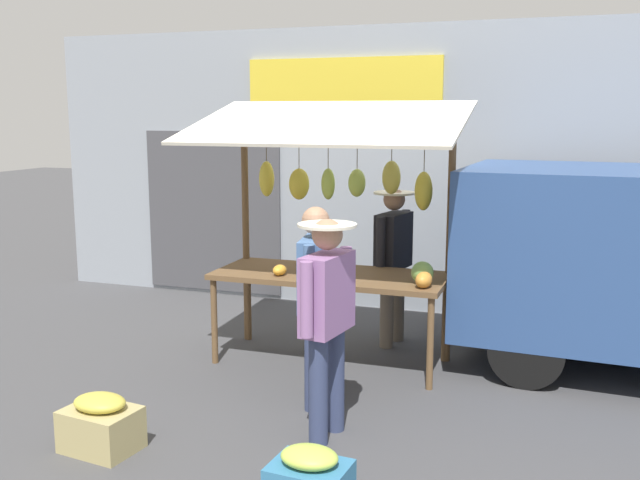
% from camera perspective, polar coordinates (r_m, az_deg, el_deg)
% --- Properties ---
extents(ground_plane, '(40.00, 40.00, 0.00)m').
position_cam_1_polar(ground_plane, '(7.11, 0.80, -9.57)').
color(ground_plane, '#424244').
extents(street_backdrop, '(9.00, 0.30, 3.40)m').
position_cam_1_polar(street_backdrop, '(8.85, 4.98, 5.54)').
color(street_backdrop, '#8C939E').
rests_on(street_backdrop, ground).
extents(market_stall, '(2.50, 1.46, 2.50)m').
position_cam_1_polar(market_stall, '(6.78, 1.28, 2.92)').
color(market_stall, brown).
rests_on(market_stall, ground).
extents(vendor_with_sunhat, '(0.42, 0.68, 1.63)m').
position_cam_1_polar(vendor_with_sunhat, '(7.44, 5.80, -1.06)').
color(vendor_with_sunhat, '#726656').
rests_on(vendor_with_sunhat, ground).
extents(shopper_with_ponytail, '(0.30, 0.69, 1.65)m').
position_cam_1_polar(shopper_with_ponytail, '(5.86, -0.34, -4.09)').
color(shopper_with_ponytail, navy).
rests_on(shopper_with_ponytail, ground).
extents(shopper_with_shopping_bag, '(0.42, 0.69, 1.64)m').
position_cam_1_polar(shopper_with_shopping_bag, '(5.25, 0.56, -5.60)').
color(shopper_with_shopping_bag, navy).
rests_on(shopper_with_shopping_bag, ground).
extents(produce_crate_near, '(0.56, 0.44, 0.42)m').
position_cam_1_polar(produce_crate_near, '(5.54, -16.90, -13.75)').
color(produce_crate_near, tan).
rests_on(produce_crate_near, ground).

